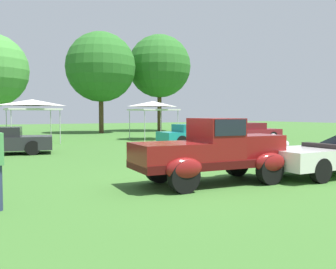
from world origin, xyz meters
TOP-DOWN VIEW (x-y plane):
  - ground_plane at (0.00, 0.00)m, footprint 120.00×120.00m
  - feature_pickup_truck at (0.19, -0.17)m, footprint 4.30×2.05m
  - neighbor_convertible at (4.24, -0.74)m, footprint 4.66×1.77m
  - show_car_charcoal at (-3.96, 10.01)m, footprint 4.43×2.46m
  - show_car_teal at (6.00, 9.76)m, footprint 4.01×1.85m
  - show_car_burgundy at (11.30, 10.81)m, footprint 4.01×1.88m
  - canopy_tent_center_field at (-1.70, 16.23)m, footprint 3.06×3.06m
  - canopy_tent_right_field at (6.29, 15.37)m, footprint 2.83×2.83m
  - treeline_center at (5.94, 25.66)m, footprint 6.55×6.55m
  - treeline_mid_right at (12.61, 26.49)m, footprint 6.54×6.54m

SIDE VIEW (x-z plane):
  - ground_plane at x=0.00m, z-range 0.00..0.00m
  - neighbor_convertible at x=4.24m, z-range -0.12..1.28m
  - show_car_burgundy at x=11.30m, z-range -0.01..1.21m
  - show_car_teal at x=6.00m, z-range -0.01..1.21m
  - show_car_charcoal at x=-3.96m, z-range -0.01..1.21m
  - feature_pickup_truck at x=0.19m, z-range 0.01..1.71m
  - canopy_tent_right_field at x=6.29m, z-range 1.07..3.78m
  - canopy_tent_center_field at x=-1.70m, z-range 1.07..3.78m
  - treeline_center at x=5.94m, z-range 1.46..10.95m
  - treeline_mid_right at x=12.61m, z-range 1.75..11.82m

